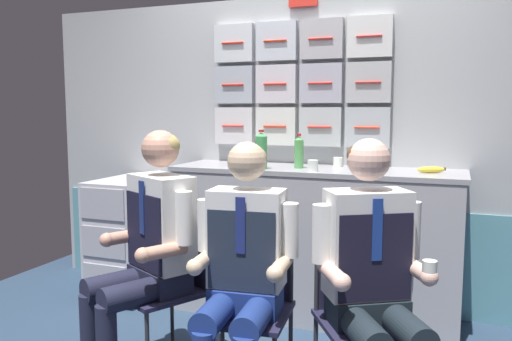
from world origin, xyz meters
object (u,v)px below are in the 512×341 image
crew_member_left (149,241)px  water_bottle_clear (261,151)px  service_trolley (131,233)px  folding_chair_left (175,272)px  coffee_cup_white (366,161)px  folding_chair_right (359,298)px  snack_banana (431,170)px  crew_member_center (242,265)px  crew_member_right (374,270)px  folding_chair_center (252,288)px

crew_member_left → water_bottle_clear: bearing=70.7°
service_trolley → folding_chair_left: size_ratio=1.05×
coffee_cup_white → folding_chair_left: bearing=-128.3°
folding_chair_right → snack_banana: 1.09m
service_trolley → folding_chair_left: service_trolley is taller
crew_member_center → coffee_cup_white: bearing=75.7°
folding_chair_left → folding_chair_right: bearing=-2.2°
snack_banana → coffee_cup_white: bearing=158.4°
crew_member_right → water_bottle_clear: size_ratio=4.93×
folding_chair_center → crew_member_center: crew_member_center is taller
folding_chair_left → coffee_cup_white: 1.45m
service_trolley → snack_banana: bearing=2.5°
folding_chair_right → crew_member_right: bearing=-58.9°
folding_chair_center → crew_member_center: (0.02, -0.16, 0.16)m
folding_chair_right → crew_member_right: crew_member_right is taller
crew_member_left → service_trolley: bearing=129.1°
crew_member_left → crew_member_right: bearing=-1.8°
folding_chair_right → snack_banana: bearing=74.5°
service_trolley → coffee_cup_white: size_ratio=10.46×
crew_member_center → folding_chair_right: (0.50, 0.22, -0.16)m
crew_member_left → snack_banana: size_ratio=7.34×
coffee_cup_white → snack_banana: coffee_cup_white is taller
folding_chair_right → crew_member_left: bearing=-174.6°
folding_chair_left → snack_banana: size_ratio=4.77×
service_trolley → folding_chair_center: 1.59m
folding_chair_right → water_bottle_clear: (-0.77, 0.76, 0.61)m
water_bottle_clear → folding_chair_right: bearing=-44.6°
crew_member_center → crew_member_right: (0.58, 0.09, 0.02)m
water_bottle_clear → snack_banana: 1.04m
crew_member_center → service_trolley: bearing=141.5°
folding_chair_left → water_bottle_clear: 0.97m
crew_member_left → snack_banana: bearing=37.8°
crew_member_right → snack_banana: size_ratio=7.22×
crew_member_center → snack_banana: 1.42m
folding_chair_center → snack_banana: snack_banana is taller
folding_chair_center → service_trolley: bearing=145.7°
crew_member_left → crew_member_center: crew_member_left is taller
folding_chair_left → water_bottle_clear: water_bottle_clear is taller
folding_chair_left → folding_chair_right: size_ratio=1.00×
crew_member_right → snack_banana: bearing=80.6°
service_trolley → folding_chair_center: bearing=-34.3°
crew_member_left → folding_chair_left: bearing=61.8°
folding_chair_right → coffee_cup_white: 1.23m
crew_member_right → water_bottle_clear: bearing=133.6°
water_bottle_clear → coffee_cup_white: size_ratio=3.05×
folding_chair_center → crew_member_center: bearing=-84.0°
crew_member_left → snack_banana: crew_member_left is taller
water_bottle_clear → crew_member_right: bearing=-46.4°
crew_member_right → snack_banana: crew_member_right is taller
water_bottle_clear → coffee_cup_white: bearing=29.0°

